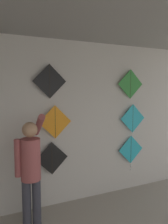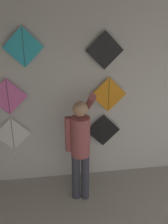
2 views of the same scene
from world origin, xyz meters
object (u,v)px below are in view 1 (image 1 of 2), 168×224
Objects in this scene: kite_1 at (52,158)px; kite_8 at (130,84)px; kite_2 at (131,151)px; kite_5 at (133,118)px; kite_7 at (50,81)px; kite_4 at (55,122)px; shopkeeper at (31,167)px.

kite_8 is (1.55, 0.00, 1.24)m from kite_1.
kite_1 is 1.59m from kite_2.
kite_7 reaches higher than kite_5.
kite_8 is (-0.07, 0.00, 0.66)m from kite_5.
kite_8 is at bearing 180.00° from kite_5.
kite_8 reaches higher than kite_2.
kite_4 is 1.56m from kite_5.
kite_8 is (1.48, 0.00, 0.63)m from kite_4.
shopkeeper is at bearing -135.09° from kite_4.
kite_2 is at bearing -178.62° from kite_5.
kite_1 is 1.00× the size of kite_7.
kite_4 is (0.51, 0.50, 0.52)m from shopkeeper.
kite_4 is at bearing 179.97° from kite_2.
kite_4 reaches higher than kite_2.
kite_4 is at bearing 54.19° from shopkeeper.
kite_2 is 1.67m from kite_4.
kite_7 is (-0.08, 0.00, 0.66)m from kite_4.
kite_8 is at bearing 0.00° from kite_1.
kite_8 is at bearing 179.11° from kite_2.
kite_5 is at bearing 0.00° from kite_8.
kite_1 is (0.44, 0.50, -0.09)m from shopkeeper.
kite_7 is (-1.61, 0.00, 1.33)m from kite_2.
kite_7 reaches higher than kite_8.
kite_8 reaches higher than shopkeeper.
shopkeeper is 0.68m from kite_1.
kite_7 is (0.42, 0.50, 1.18)m from shopkeeper.
shopkeeper is 2.10m from kite_2.
kite_1 is 1.00× the size of kite_5.
kite_5 is (2.06, 0.50, 0.49)m from shopkeeper.
kite_2 is 1.25× the size of kite_8.
shopkeeper is 2.99× the size of kite_1.
kite_2 is at bearing 23.19° from shopkeeper.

